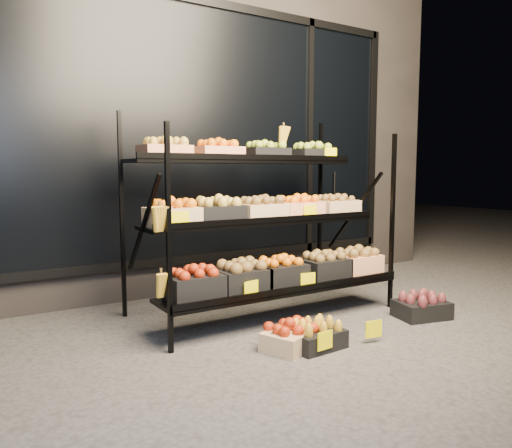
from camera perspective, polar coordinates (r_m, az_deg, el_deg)
ground at (r=3.78m, az=6.26°, el=-12.28°), size 24.00×24.00×0.00m
building at (r=5.86m, az=-9.84°, el=11.53°), size 6.00×2.08×3.50m
display_rack at (r=4.08m, az=0.99°, el=0.45°), size 2.18×1.02×1.70m
tag_floor_a at (r=3.35m, az=7.89°, el=-13.69°), size 0.13×0.01×0.12m
tag_floor_b at (r=3.63m, az=13.29°, el=-12.20°), size 0.13×0.01×0.12m
floor_crate_left at (r=3.43m, az=3.98°, el=-12.60°), size 0.45×0.39×0.19m
floor_crate_midleft at (r=3.46m, az=6.84°, el=-12.50°), size 0.38×0.29×0.19m
floor_crate_right at (r=4.31m, az=18.40°, el=-8.92°), size 0.46×0.38×0.20m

